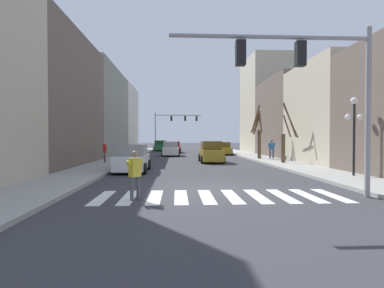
% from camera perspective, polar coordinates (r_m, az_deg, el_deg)
% --- Properties ---
extents(ground_plane, '(240.00, 240.00, 0.00)m').
position_cam_1_polar(ground_plane, '(12.08, 4.27, -8.63)').
color(ground_plane, '#38383D').
extents(sidewalk_left, '(2.89, 90.00, 0.15)m').
position_cam_1_polar(sidewalk_left, '(13.08, -26.89, -7.67)').
color(sidewalk_left, '#9E9E99').
rests_on(sidewalk_left, ground_plane).
extents(sidewalk_right, '(2.89, 90.00, 0.15)m').
position_cam_1_polar(sidewalk_right, '(14.54, 31.96, -6.84)').
color(sidewalk_right, '#9E9E99').
rests_on(sidewalk_right, ground_plane).
extents(building_row_left, '(6.00, 47.07, 13.25)m').
position_cam_1_polar(building_row_left, '(30.03, -21.97, 7.43)').
color(building_row_left, '#BCB299').
rests_on(building_row_left, ground_plane).
extents(building_row_right, '(6.00, 39.78, 12.96)m').
position_cam_1_polar(building_row_right, '(30.93, 21.45, 6.04)').
color(building_row_right, '#66564C').
rests_on(building_row_right, ground_plane).
extents(crosswalk_stripes, '(8.55, 2.60, 0.01)m').
position_cam_1_polar(crosswalk_stripes, '(10.68, 5.25, -9.91)').
color(crosswalk_stripes, white).
rests_on(crosswalk_stripes, ground_plane).
extents(traffic_signal_near, '(6.90, 0.28, 5.84)m').
position_cam_1_polar(traffic_signal_near, '(11.15, 21.58, 12.50)').
color(traffic_signal_near, gray).
rests_on(traffic_signal_near, ground_plane).
extents(traffic_signal_far, '(7.75, 0.28, 6.29)m').
position_cam_1_polar(traffic_signal_far, '(50.22, -3.72, 4.17)').
color(traffic_signal_far, gray).
rests_on(traffic_signal_far, ground_plane).
extents(street_lamp_right_corner, '(0.95, 0.36, 3.97)m').
position_cam_1_polar(street_lamp_right_corner, '(17.25, 28.51, 4.07)').
color(street_lamp_right_corner, black).
rests_on(street_lamp_right_corner, sidewalk_right).
extents(car_parked_right_mid, '(2.16, 4.89, 1.68)m').
position_cam_1_polar(car_parked_right_mid, '(48.62, -6.02, -0.37)').
color(car_parked_right_mid, '#236B38').
rests_on(car_parked_right_mid, ground_plane).
extents(car_driving_away_lane, '(2.09, 4.40, 1.56)m').
position_cam_1_polar(car_driving_away_lane, '(37.39, 5.76, -0.89)').
color(car_driving_away_lane, '#A38423').
rests_on(car_driving_away_lane, ground_plane).
extents(car_parked_right_far, '(1.98, 4.22, 1.68)m').
position_cam_1_polar(car_parked_right_far, '(18.64, -11.29, -2.79)').
color(car_parked_right_far, white).
rests_on(car_parked_right_far, ground_plane).
extents(car_at_intersection, '(2.20, 4.59, 1.59)m').
position_cam_1_polar(car_at_intersection, '(42.23, -3.61, -0.64)').
color(car_at_intersection, red).
rests_on(car_at_intersection, ground_plane).
extents(car_driving_toward_lane, '(2.04, 4.48, 1.65)m').
position_cam_1_polar(car_driving_toward_lane, '(34.80, -4.05, -0.98)').
color(car_driving_toward_lane, white).
rests_on(car_driving_toward_lane, ground_plane).
extents(car_parked_right_near, '(1.96, 4.24, 1.79)m').
position_cam_1_polar(car_parked_right_near, '(25.43, 3.65, -1.62)').
color(car_parked_right_near, '#A38423').
rests_on(car_parked_right_near, ground_plane).
extents(pedestrian_near_right_corner, '(0.76, 0.29, 1.76)m').
position_cam_1_polar(pedestrian_near_right_corner, '(28.64, 14.93, -0.62)').
color(pedestrian_near_right_corner, '#282D47').
rests_on(pedestrian_near_right_corner, sidewalk_right).
extents(pedestrian_on_left_sidewalk, '(0.51, 0.59, 1.63)m').
position_cam_1_polar(pedestrian_on_left_sidewalk, '(10.08, -10.82, -5.05)').
color(pedestrian_on_left_sidewalk, '#4C4C51').
rests_on(pedestrian_on_left_sidewalk, ground_plane).
extents(pedestrian_waiting_at_curb, '(0.34, 0.70, 1.66)m').
position_cam_1_polar(pedestrian_waiting_at_curb, '(24.37, -16.27, -1.07)').
color(pedestrian_waiting_at_curb, '#4C4C51').
rests_on(pedestrian_waiting_at_curb, sidewalk_left).
extents(street_tree_right_far, '(1.03, 2.70, 5.00)m').
position_cam_1_polar(street_tree_right_far, '(28.51, 12.49, 1.95)').
color(street_tree_right_far, brown).
rests_on(street_tree_right_far, sidewalk_right).
extents(street_tree_left_far, '(1.10, 1.93, 4.68)m').
position_cam_1_polar(street_tree_left_far, '(24.22, 17.34, 0.87)').
color(street_tree_left_far, brown).
rests_on(street_tree_left_far, sidewalk_right).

